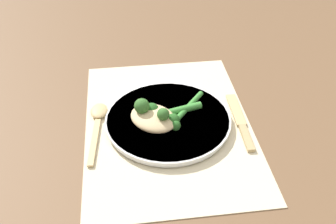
{
  "coord_description": "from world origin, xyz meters",
  "views": [
    {
      "loc": [
        0.59,
        -0.08,
        0.51
      ],
      "look_at": [
        0.0,
        0.0,
        0.03
      ],
      "focal_mm": 42.0,
      "sensor_mm": 36.0,
      "label": 1
    }
  ],
  "objects_px": {
    "spoon": "(98,118)",
    "chicken_fillet": "(153,118)",
    "broccoli_stalk_front": "(161,112)",
    "plate": "(168,120)",
    "knife": "(240,121)",
    "broccoli_stalk_left": "(177,118)"
  },
  "relations": [
    {
      "from": "chicken_fillet",
      "to": "broccoli_stalk_front",
      "type": "bearing_deg",
      "value": 134.84
    },
    {
      "from": "broccoli_stalk_front",
      "to": "knife",
      "type": "height_order",
      "value": "broccoli_stalk_front"
    },
    {
      "from": "chicken_fillet",
      "to": "plate",
      "type": "bearing_deg",
      "value": 111.82
    },
    {
      "from": "broccoli_stalk_front",
      "to": "plate",
      "type": "bearing_deg",
      "value": -128.28
    },
    {
      "from": "broccoli_stalk_left",
      "to": "knife",
      "type": "height_order",
      "value": "broccoli_stalk_left"
    },
    {
      "from": "spoon",
      "to": "knife",
      "type": "bearing_deg",
      "value": -3.47
    },
    {
      "from": "plate",
      "to": "knife",
      "type": "relative_size",
      "value": 1.42
    },
    {
      "from": "knife",
      "to": "broccoli_stalk_left",
      "type": "bearing_deg",
      "value": -179.21
    },
    {
      "from": "spoon",
      "to": "broccoli_stalk_left",
      "type": "bearing_deg",
      "value": -10.13
    },
    {
      "from": "chicken_fillet",
      "to": "spoon",
      "type": "distance_m",
      "value": 0.12
    },
    {
      "from": "plate",
      "to": "knife",
      "type": "xyz_separation_m",
      "value": [
        0.01,
        0.14,
        -0.01
      ]
    },
    {
      "from": "chicken_fillet",
      "to": "broccoli_stalk_front",
      "type": "xyz_separation_m",
      "value": [
        -0.02,
        0.02,
        -0.0
      ]
    },
    {
      "from": "broccoli_stalk_left",
      "to": "knife",
      "type": "relative_size",
      "value": 0.67
    },
    {
      "from": "chicken_fillet",
      "to": "broccoli_stalk_front",
      "type": "relative_size",
      "value": 1.03
    },
    {
      "from": "plate",
      "to": "broccoli_stalk_left",
      "type": "bearing_deg",
      "value": 48.58
    },
    {
      "from": "spoon",
      "to": "chicken_fillet",
      "type": "bearing_deg",
      "value": -15.63
    },
    {
      "from": "plate",
      "to": "chicken_fillet",
      "type": "relative_size",
      "value": 2.03
    },
    {
      "from": "plate",
      "to": "knife",
      "type": "distance_m",
      "value": 0.14
    },
    {
      "from": "plate",
      "to": "spoon",
      "type": "xyz_separation_m",
      "value": [
        -0.03,
        -0.14,
        -0.0
      ]
    },
    {
      "from": "plate",
      "to": "spoon",
      "type": "distance_m",
      "value": 0.14
    },
    {
      "from": "spoon",
      "to": "plate",
      "type": "bearing_deg",
      "value": -6.58
    },
    {
      "from": "broccoli_stalk_front",
      "to": "knife",
      "type": "relative_size",
      "value": 0.68
    }
  ]
}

